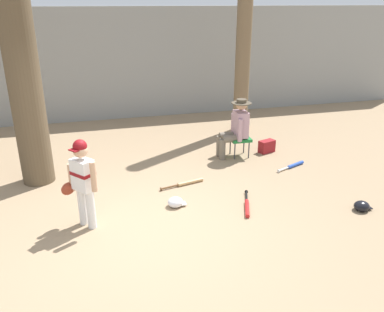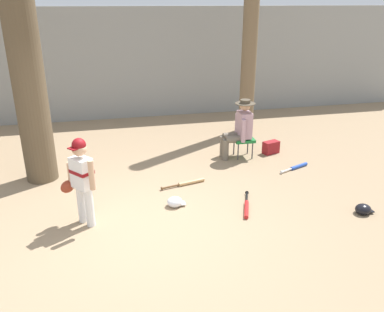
% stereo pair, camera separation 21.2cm
% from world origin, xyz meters
% --- Properties ---
extents(ground_plane, '(60.00, 60.00, 0.00)m').
position_xyz_m(ground_plane, '(0.00, 0.00, 0.00)').
color(ground_plane, '#937A5B').
extents(concrete_back_wall, '(18.00, 0.36, 2.88)m').
position_xyz_m(concrete_back_wall, '(0.00, 5.97, 1.44)').
color(concrete_back_wall, gray).
rests_on(concrete_back_wall, ground).
extents(tree_near_player, '(0.79, 0.79, 4.93)m').
position_xyz_m(tree_near_player, '(-1.63, 2.14, 2.08)').
color(tree_near_player, brown).
rests_on(tree_near_player, ground).
extents(tree_behind_spectator, '(0.57, 0.57, 5.44)m').
position_xyz_m(tree_behind_spectator, '(2.93, 3.98, 2.42)').
color(tree_behind_spectator, brown).
rests_on(tree_behind_spectator, ground).
extents(young_ballplayer, '(0.54, 0.49, 1.31)m').
position_xyz_m(young_ballplayer, '(-0.84, 0.36, 0.74)').
color(young_ballplayer, white).
rests_on(young_ballplayer, ground).
extents(folding_stool, '(0.42, 0.42, 0.41)m').
position_xyz_m(folding_stool, '(2.26, 2.33, 0.36)').
color(folding_stool, '#196B2D').
rests_on(folding_stool, ground).
extents(seated_spectator, '(0.67, 0.53, 1.20)m').
position_xyz_m(seated_spectator, '(2.17, 2.33, 0.64)').
color(seated_spectator, '#6B6051').
rests_on(seated_spectator, ground).
extents(handbag_beside_stool, '(0.38, 0.28, 0.26)m').
position_xyz_m(handbag_beside_stool, '(2.91, 2.38, 0.13)').
color(handbag_beside_stool, maroon).
rests_on(handbag_beside_stool, ground).
extents(bat_red_barrel, '(0.36, 0.79, 0.07)m').
position_xyz_m(bat_red_barrel, '(1.56, 0.22, 0.03)').
color(bat_red_barrel, red).
rests_on(bat_red_barrel, ground).
extents(bat_wood_tan, '(0.81, 0.25, 0.07)m').
position_xyz_m(bat_wood_tan, '(0.88, 1.28, 0.03)').
color(bat_wood_tan, tan).
rests_on(bat_wood_tan, ground).
extents(bat_blue_youth, '(0.68, 0.33, 0.07)m').
position_xyz_m(bat_blue_youth, '(3.07, 1.51, 0.03)').
color(bat_blue_youth, '#2347AD').
rests_on(bat_blue_youth, ground).
extents(batting_helmet_black, '(0.28, 0.22, 0.16)m').
position_xyz_m(batting_helmet_black, '(3.24, -0.30, 0.07)').
color(batting_helmet_black, black).
rests_on(batting_helmet_black, ground).
extents(batting_helmet_white, '(0.29, 0.22, 0.17)m').
position_xyz_m(batting_helmet_white, '(0.51, 0.57, 0.07)').
color(batting_helmet_white, silver).
rests_on(batting_helmet_white, ground).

